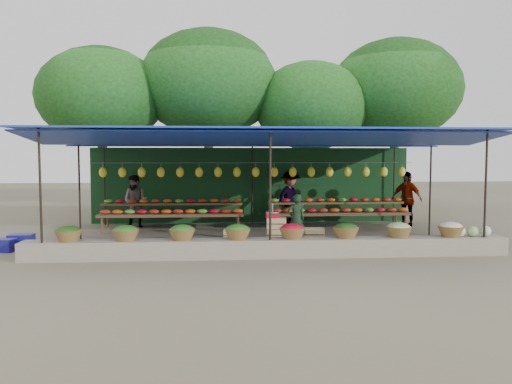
{
  "coord_description": "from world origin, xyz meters",
  "views": [
    {
      "loc": [
        -1.09,
        -13.52,
        2.19
      ],
      "look_at": [
        -0.08,
        0.2,
        1.22
      ],
      "focal_mm": 35.0,
      "sensor_mm": 36.0,
      "label": 1
    }
  ],
  "objects": [
    {
      "name": "netting_backdrop",
      "position": [
        0.0,
        3.15,
        1.25
      ],
      "size": [
        10.6,
        0.06,
        2.5
      ],
      "primitive_type": "cube",
      "color": "#194720",
      "rests_on": "ground"
    },
    {
      "name": "weighing_scale",
      "position": [
        0.15,
        -1.99,
        0.85
      ],
      "size": [
        0.32,
        0.32,
        0.34
      ],
      "color": "red",
      "rests_on": "crate_counter"
    },
    {
      "name": "fruit_table_left",
      "position": [
        -2.49,
        1.35,
        0.61
      ],
      "size": [
        4.21,
        0.95,
        0.93
      ],
      "color": "#533821",
      "rests_on": "ground"
    },
    {
      "name": "ground",
      "position": [
        0.0,
        0.0,
        0.0
      ],
      "size": [
        60.0,
        60.0,
        0.0
      ],
      "primitive_type": "plane",
      "color": "#615A47",
      "rests_on": "ground"
    },
    {
      "name": "stall_canopy",
      "position": [
        0.0,
        0.06,
        2.68
      ],
      "size": [
        10.8,
        6.6,
        2.82
      ],
      "color": "black",
      "rests_on": "ground"
    },
    {
      "name": "customer_right",
      "position": [
        4.77,
        1.69,
        0.87
      ],
      "size": [
        0.99,
        1.05,
        1.74
      ],
      "primitive_type": "imported",
      "rotation": [
        0.0,
        0.0,
        -0.86
      ],
      "color": "slate",
      "rests_on": "ground"
    },
    {
      "name": "fruit_table_right",
      "position": [
        2.51,
        1.35,
        0.61
      ],
      "size": [
        4.21,
        0.95,
        0.93
      ],
      "color": "#533821",
      "rests_on": "ground"
    },
    {
      "name": "tree_row",
      "position": [
        0.5,
        6.09,
        4.7
      ],
      "size": [
        16.51,
        5.5,
        7.12
      ],
      "color": "#312012",
      "rests_on": "ground"
    },
    {
      "name": "blue_crate_front",
      "position": [
        -6.1,
        -1.67,
        0.15
      ],
      "size": [
        0.55,
        0.44,
        0.3
      ],
      "primitive_type": "cube",
      "rotation": [
        0.0,
        0.0,
        -0.18
      ],
      "color": "navy",
      "rests_on": "ground"
    },
    {
      "name": "stone_curb",
      "position": [
        0.0,
        -2.75,
        0.2
      ],
      "size": [
        10.6,
        0.55,
        0.4
      ],
      "primitive_type": "cube",
      "color": "gray",
      "rests_on": "ground"
    },
    {
      "name": "crate_counter",
      "position": [
        0.21,
        -1.99,
        0.31
      ],
      "size": [
        2.39,
        0.39,
        0.77
      ],
      "color": "tan",
      "rests_on": "ground"
    },
    {
      "name": "produce_baskets",
      "position": [
        -0.1,
        -2.75,
        0.56
      ],
      "size": [
        8.98,
        0.58,
        0.34
      ],
      "color": "brown",
      "rests_on": "stone_curb"
    },
    {
      "name": "customer_mid",
      "position": [
        1.21,
        2.43,
        0.87
      ],
      "size": [
        1.28,
        1.23,
        1.75
      ],
      "primitive_type": "imported",
      "rotation": [
        0.0,
        0.0,
        0.7
      ],
      "color": "slate",
      "rests_on": "ground"
    },
    {
      "name": "blue_crate_back",
      "position": [
        -5.87,
        -1.21,
        0.17
      ],
      "size": [
        0.58,
        0.44,
        0.33
      ],
      "primitive_type": "cube",
      "rotation": [
        0.0,
        0.0,
        0.07
      ],
      "color": "navy",
      "rests_on": "ground"
    },
    {
      "name": "vendor_seated",
      "position": [
        0.83,
        -1.22,
        0.64
      ],
      "size": [
        0.51,
        0.38,
        1.27
      ],
      "primitive_type": "imported",
      "rotation": [
        0.0,
        0.0,
        3.32
      ],
      "color": "#17331C",
      "rests_on": "ground"
    },
    {
      "name": "customer_left",
      "position": [
        -3.7,
        2.17,
        0.82
      ],
      "size": [
        0.94,
        0.82,
        1.63
      ],
      "primitive_type": "imported",
      "rotation": [
        0.0,
        0.0,
        -0.3
      ],
      "color": "slate",
      "rests_on": "ground"
    }
  ]
}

